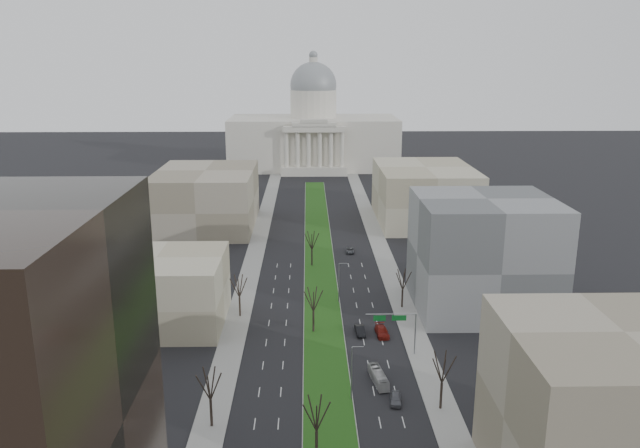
{
  "coord_description": "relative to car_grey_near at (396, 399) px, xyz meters",
  "views": [
    {
      "loc": [
        -3.02,
        -32.56,
        52.27
      ],
      "look_at": [
        -0.13,
        108.66,
        14.27
      ],
      "focal_mm": 35.0,
      "sensor_mm": 36.0,
      "label": 1
    }
  ],
  "objects": [
    {
      "name": "building_beige_left",
      "position": [
        -43.58,
        31.1,
        6.28
      ],
      "size": [
        26.0,
        22.0,
        14.0
      ],
      "primitive_type": "cube",
      "color": "tan",
      "rests_on": "ground"
    },
    {
      "name": "ground",
      "position": [
        -10.58,
        66.1,
        -0.72
      ],
      "size": [
        600.0,
        600.0,
        0.0
      ],
      "primitive_type": "plane",
      "color": "black",
      "rests_on": "ground"
    },
    {
      "name": "building_tan_right",
      "position": [
        22.42,
        -21.9,
        10.28
      ],
      "size": [
        26.0,
        24.0,
        22.0
      ],
      "primitive_type": "cube",
      "color": "gray",
      "rests_on": "ground"
    },
    {
      "name": "tree_left_mid",
      "position": [
        -27.78,
        -5.9,
        6.28
      ],
      "size": [
        5.4,
        5.4,
        9.72
      ],
      "color": "black",
      "rests_on": "ground"
    },
    {
      "name": "tree_median_a",
      "position": [
        -12.58,
        -13.9,
        6.28
      ],
      "size": [
        5.4,
        5.4,
        9.72
      ],
      "color": "black",
      "rests_on": "ground"
    },
    {
      "name": "car_black",
      "position": [
        -3.53,
        24.93,
        0.06
      ],
      "size": [
        2.0,
        4.84,
        1.56
      ],
      "primitive_type": "imported",
      "rotation": [
        0.0,
        0.0,
        0.07
      ],
      "color": "black",
      "rests_on": "ground"
    },
    {
      "name": "building_grey_right",
      "position": [
        23.42,
        38.1,
        11.28
      ],
      "size": [
        28.0,
        26.0,
        24.0
      ],
      "primitive_type": "cube",
      "color": "#5B5E60",
      "rests_on": "ground"
    },
    {
      "name": "tree_median_c",
      "position": [
        -12.58,
        66.1,
        6.28
      ],
      "size": [
        5.4,
        5.4,
        9.72
      ],
      "color": "black",
      "rests_on": "ground"
    },
    {
      "name": "sidewalk_right",
      "position": [
        6.92,
        41.1,
        -0.64
      ],
      "size": [
        5.0,
        330.0,
        0.15
      ],
      "primitive_type": "cube",
      "color": "gray",
      "rests_on": "ground"
    },
    {
      "name": "building_far_right",
      "position": [
        24.42,
        111.1,
        8.28
      ],
      "size": [
        30.0,
        40.0,
        18.0
      ],
      "primitive_type": "cube",
      "color": "tan",
      "rests_on": "ground"
    },
    {
      "name": "box_van",
      "position": [
        -2.02,
        6.21,
        0.33
      ],
      "size": [
        2.92,
        7.71,
        2.1
      ],
      "primitive_type": "imported",
      "rotation": [
        0.0,
        0.0,
        0.16
      ],
      "color": "silver",
      "rests_on": "ground"
    },
    {
      "name": "tree_right_far",
      "position": [
        6.62,
        38.1,
        5.81
      ],
      "size": [
        5.04,
        5.04,
        9.07
      ],
      "color": "black",
      "rests_on": "ground"
    },
    {
      "name": "tree_right_mid",
      "position": [
        6.62,
        -1.9,
        6.44
      ],
      "size": [
        5.52,
        5.52,
        9.94
      ],
      "color": "black",
      "rests_on": "ground"
    },
    {
      "name": "tree_left_far",
      "position": [
        -27.78,
        34.1,
        6.12
      ],
      "size": [
        5.28,
        5.28,
        9.5
      ],
      "color": "black",
      "rests_on": "ground"
    },
    {
      "name": "car_grey_far",
      "position": [
        -1.97,
        77.29,
        -0.09
      ],
      "size": [
        2.38,
        4.66,
        1.26
      ],
      "primitive_type": "imported",
      "rotation": [
        0.0,
        0.0,
        -0.07
      ],
      "color": "#4E5056",
      "rests_on": "ground"
    },
    {
      "name": "median",
      "position": [
        -10.58,
        65.08,
        -0.62
      ],
      "size": [
        8.0,
        222.03,
        0.2
      ],
      "color": "#999993",
      "rests_on": "ground"
    },
    {
      "name": "mast_arm_signs",
      "position": [
        2.91,
        16.12,
        5.39
      ],
      "size": [
        9.12,
        0.24,
        8.09
      ],
      "color": "gray",
      "rests_on": "ground"
    },
    {
      "name": "capitol",
      "position": [
        -10.58,
        215.68,
        15.59
      ],
      "size": [
        80.0,
        46.0,
        55.0
      ],
      "color": "beige",
      "rests_on": "ground"
    },
    {
      "name": "streetlamp_median_c",
      "position": [
        -6.82,
        41.1,
        4.09
      ],
      "size": [
        1.9,
        0.2,
        9.16
      ],
      "color": "gray",
      "rests_on": "ground"
    },
    {
      "name": "streetlamp_median_b",
      "position": [
        -6.82,
        1.1,
        4.09
      ],
      "size": [
        1.9,
        0.2,
        9.16
      ],
      "color": "gray",
      "rests_on": "ground"
    },
    {
      "name": "car_red",
      "position": [
        0.67,
        24.38,
        0.09
      ],
      "size": [
        2.63,
        5.71,
        1.62
      ],
      "primitive_type": "imported",
      "rotation": [
        0.0,
        0.0,
        0.07
      ],
      "color": "maroon",
      "rests_on": "ground"
    },
    {
      "name": "tree_median_b",
      "position": [
        -12.58,
        26.1,
        6.28
      ],
      "size": [
        5.4,
        5.4,
        9.72
      ],
      "color": "black",
      "rests_on": "ground"
    },
    {
      "name": "building_far_left",
      "position": [
        -45.58,
        106.1,
        8.28
      ],
      "size": [
        30.0,
        40.0,
        18.0
      ],
      "primitive_type": "cube",
      "color": "gray",
      "rests_on": "ground"
    },
    {
      "name": "car_grey_near",
      "position": [
        0.0,
        0.0,
        0.0
      ],
      "size": [
        2.21,
        4.4,
        1.44
      ],
      "primitive_type": "imported",
      "rotation": [
        0.0,
        0.0,
        -0.12
      ],
      "color": "#56575F",
      "rests_on": "ground"
    },
    {
      "name": "sidewalk_left",
      "position": [
        -28.08,
        41.1,
        -0.64
      ],
      "size": [
        5.0,
        330.0,
        0.15
      ],
      "primitive_type": "cube",
      "color": "gray",
      "rests_on": "ground"
    }
  ]
}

